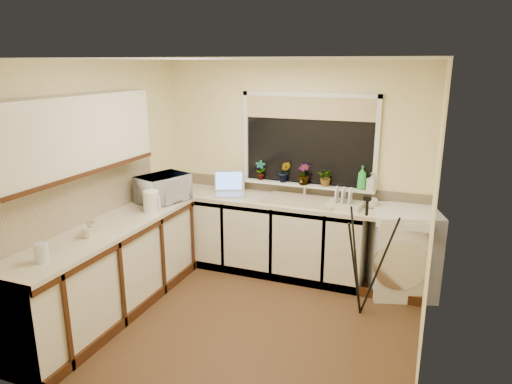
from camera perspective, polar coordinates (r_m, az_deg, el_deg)
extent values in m
plane|color=brown|center=(4.70, -1.47, -15.48)|extent=(3.20, 3.20, 0.00)
plane|color=white|center=(4.03, -1.72, 15.94)|extent=(3.20, 3.20, 0.00)
plane|color=#F5E6A3|center=(5.57, 4.39, 3.10)|extent=(3.20, 0.00, 3.20)
plane|color=#F5E6A3|center=(2.96, -12.98, -8.73)|extent=(3.20, 0.00, 3.20)
plane|color=#F5E6A3|center=(5.02, -18.68, 0.92)|extent=(0.00, 3.00, 3.00)
plane|color=#F5E6A3|center=(3.90, 20.70, -3.37)|extent=(0.00, 3.00, 3.00)
cube|color=silver|center=(5.63, 0.15, -5.18)|extent=(2.55, 0.60, 0.86)
cube|color=silver|center=(4.88, -17.36, -9.31)|extent=(0.54, 2.40, 0.86)
cube|color=beige|center=(5.38, 3.38, -1.13)|extent=(3.20, 0.60, 0.04)
cube|color=beige|center=(4.71, -17.80, -4.33)|extent=(0.60, 2.40, 0.04)
cube|color=silver|center=(4.48, -21.38, 6.50)|extent=(0.28, 1.90, 0.70)
cube|color=beige|center=(4.82, -20.72, -1.09)|extent=(0.02, 2.40, 0.45)
cube|color=beige|center=(5.62, 4.30, 0.54)|extent=(3.20, 0.02, 0.14)
cube|color=black|center=(5.44, 6.44, 6.24)|extent=(1.50, 0.02, 1.00)
cube|color=tan|center=(5.37, 6.49, 10.15)|extent=(1.50, 0.02, 0.25)
cube|color=white|center=(5.50, 6.13, 0.85)|extent=(1.60, 0.14, 0.03)
cube|color=tan|center=(5.32, 5.44, -1.01)|extent=(0.82, 0.46, 0.03)
cylinder|color=silver|center=(5.45, 5.99, 0.57)|extent=(0.03, 0.03, 0.24)
cube|color=white|center=(5.29, 17.57, -6.92)|extent=(0.81, 0.79, 0.93)
cube|color=#ACACB4|center=(5.54, -3.23, -0.32)|extent=(0.44, 0.39, 0.02)
cube|color=#5C91FB|center=(5.64, -3.25, 1.40)|extent=(0.35, 0.19, 0.25)
cylinder|color=white|center=(5.02, -12.70, -1.18)|extent=(0.17, 0.17, 0.22)
cube|color=beige|center=(5.17, 10.81, -1.55)|extent=(0.39, 0.31, 0.05)
cylinder|color=silver|center=(4.07, -24.77, -6.74)|extent=(0.11, 0.11, 0.16)
cylinder|color=silver|center=(4.56, -19.55, -4.15)|extent=(0.08, 0.08, 0.11)
imported|color=white|center=(5.36, -11.30, 0.44)|extent=(0.53, 0.64, 0.31)
imported|color=#999999|center=(5.63, 0.56, 2.68)|extent=(0.14, 0.12, 0.24)
imported|color=#999999|center=(5.52, 3.50, 2.47)|extent=(0.15, 0.13, 0.25)
imported|color=#999999|center=(5.43, 5.84, 2.16)|extent=(0.15, 0.15, 0.24)
imported|color=#999999|center=(5.40, 8.58, 1.79)|extent=(0.21, 0.19, 0.21)
imported|color=green|center=(5.33, 12.84, 1.73)|extent=(0.13, 0.13, 0.27)
imported|color=#999999|center=(5.33, 14.00, 1.28)|extent=(0.12, 0.12, 0.20)
imported|color=silver|center=(5.20, 13.96, -1.34)|extent=(0.15, 0.15, 0.11)
imported|color=beige|center=(4.47, -19.92, -4.68)|extent=(0.14, 0.14, 0.10)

